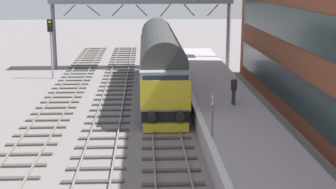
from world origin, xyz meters
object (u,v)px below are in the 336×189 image
at_px(signal_post_near, 51,41).
at_px(waiting_passenger, 234,87).
at_px(platform_number_sign, 212,110).
at_px(diesel_locomotive, 160,59).

height_order(signal_post_near, waiting_passenger, signal_post_near).
distance_m(signal_post_near, platform_number_sign, 21.26).
bearing_deg(signal_post_near, waiting_passenger, -45.95).
bearing_deg(signal_post_near, diesel_locomotive, -34.14).
xyz_separation_m(diesel_locomotive, waiting_passenger, (3.91, -7.08, -0.49)).
bearing_deg(diesel_locomotive, waiting_passenger, -61.05).
relative_size(signal_post_near, platform_number_sign, 2.57).
bearing_deg(waiting_passenger, platform_number_sign, 143.29).
height_order(platform_number_sign, waiting_passenger, platform_number_sign).
height_order(diesel_locomotive, platform_number_sign, diesel_locomotive).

